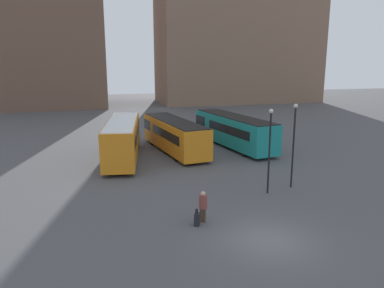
# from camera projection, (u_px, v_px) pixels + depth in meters

# --- Properties ---
(ground_plane) EXTENTS (160.00, 160.00, 0.00)m
(ground_plane) POSITION_uv_depth(u_px,v_px,m) (268.00, 240.00, 17.71)
(ground_plane) COLOR #4C4C4F
(bus_0) EXTENTS (4.07, 10.97, 3.35)m
(bus_0) POSITION_uv_depth(u_px,v_px,m) (123.00, 139.00, 31.77)
(bus_0) COLOR orange
(bus_0) RESTS_ON ground_plane
(bus_1) EXTENTS (4.17, 11.22, 2.95)m
(bus_1) POSITION_uv_depth(u_px,v_px,m) (174.00, 134.00, 34.71)
(bus_1) COLOR orange
(bus_1) RESTS_ON ground_plane
(bus_2) EXTENTS (4.49, 12.13, 3.05)m
(bus_2) POSITION_uv_depth(u_px,v_px,m) (233.00, 130.00, 36.61)
(bus_2) COLOR #19847F
(bus_2) RESTS_ON ground_plane
(traveler) EXTENTS (0.58, 0.58, 1.70)m
(traveler) POSITION_uv_depth(u_px,v_px,m) (203.00, 204.00, 19.52)
(traveler) COLOR #4C3828
(traveler) RESTS_ON ground_plane
(suitcase) EXTENTS (0.40, 0.46, 0.96)m
(suitcase) POSITION_uv_depth(u_px,v_px,m) (197.00, 219.00, 19.27)
(suitcase) COLOR black
(suitcase) RESTS_ON ground_plane
(lamp_post_0) EXTENTS (0.28, 0.28, 5.43)m
(lamp_post_0) POSITION_uv_depth(u_px,v_px,m) (270.00, 144.00, 23.30)
(lamp_post_0) COLOR black
(lamp_post_0) RESTS_ON ground_plane
(lamp_post_1) EXTENTS (0.28, 0.28, 5.61)m
(lamp_post_1) POSITION_uv_depth(u_px,v_px,m) (294.00, 139.00, 24.41)
(lamp_post_1) COLOR black
(lamp_post_1) RESTS_ON ground_plane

